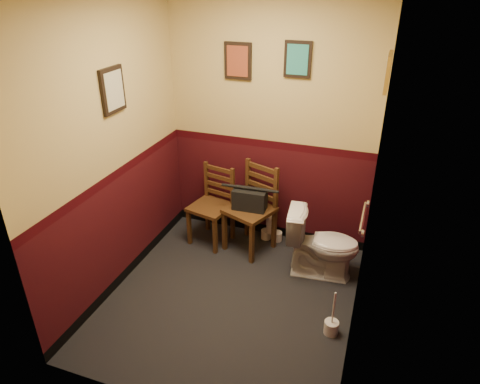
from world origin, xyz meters
The scene contains 16 objects.
floor centered at (0.00, 0.00, 0.00)m, with size 2.20×2.40×0.00m, color black.
wall_back centered at (0.00, 1.20, 1.35)m, with size 2.20×2.70×0.00m, color #390C12.
wall_front centered at (0.00, -1.20, 1.35)m, with size 2.20×2.70×0.00m, color #390C12.
wall_left centered at (-1.10, 0.00, 1.35)m, with size 2.40×2.70×0.00m, color #390C12.
wall_right centered at (1.10, 0.00, 1.35)m, with size 2.40×2.70×0.00m, color #390C12.
grab_bar centered at (1.07, 0.25, 0.95)m, with size 0.05×0.56×0.06m.
framed_print_back_a centered at (-0.35, 1.18, 1.95)m, with size 0.28×0.04×0.36m.
framed_print_back_b centered at (0.25, 1.18, 2.00)m, with size 0.26×0.04×0.34m.
framed_print_left centered at (-1.08, 0.10, 1.85)m, with size 0.04×0.30×0.38m.
framed_print_right centered at (1.08, 0.60, 2.05)m, with size 0.04×0.34×0.28m.
toilet centered at (0.72, 0.65, 0.35)m, with size 0.40×0.71×0.70m, color white.
toilet_brush centered at (0.95, -0.13, 0.07)m, with size 0.12×0.12×0.44m.
chair_left centered at (-0.54, 0.87, 0.44)m, with size 0.48×0.48×0.87m.
chair_right centered at (-0.08, 0.88, 0.48)m, with size 0.58×0.58×0.96m.
handbag centered at (-0.10, 0.84, 0.61)m, with size 0.36×0.19×0.26m.
tp_stack centered at (0.09, 1.08, 0.13)m, with size 0.24×0.15×0.32m.
Camera 1 is at (1.12, -2.92, 2.73)m, focal length 32.00 mm.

